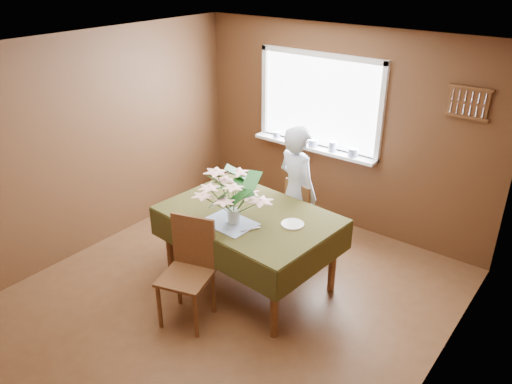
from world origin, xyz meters
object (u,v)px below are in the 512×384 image
Objects in this scene: dining_table at (249,222)px; chair_far at (303,214)px; flower_bouquet at (233,192)px; chair_near at (189,266)px; seated_woman at (297,193)px.

chair_far is (0.12, 0.86, -0.23)m from dining_table.
flower_bouquet is at bearing -83.82° from dining_table.
chair_near is at bearing -94.47° from dining_table.
flower_bouquet is at bearing 99.78° from chair_far.
dining_table is 1.98× the size of chair_far.
dining_table is 0.90m from chair_far.
seated_woman is (-0.06, -0.06, 0.28)m from chair_far.
dining_table is 3.08× the size of flower_bouquet.
flower_bouquet is (0.13, 0.51, 0.62)m from chair_near.
chair_near is (-0.12, -0.76, -0.18)m from dining_table.
seated_woman reaches higher than dining_table.
chair_far is at bearing 86.48° from dining_table.
chair_near is 1.58m from seated_woman.
chair_near reaches higher than chair_far.
seated_woman reaches higher than chair_far.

